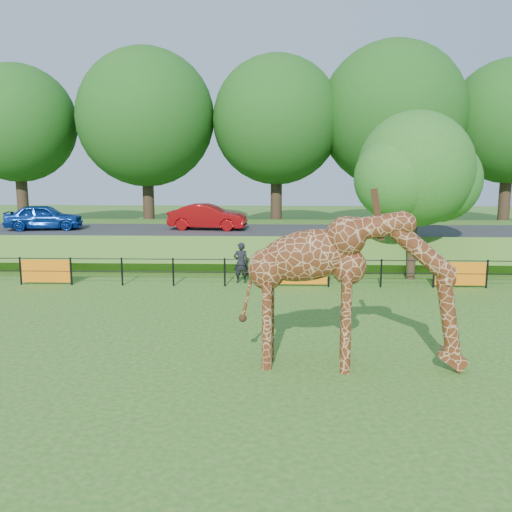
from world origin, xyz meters
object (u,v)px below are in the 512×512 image
(giraffe, at_px, (354,291))
(visitor, at_px, (241,263))
(tree_east, at_px, (417,174))
(car_blue, at_px, (44,217))
(car_red, at_px, (208,217))

(giraffe, xyz_separation_m, visitor, (-3.17, 9.19, -1.07))
(giraffe, relative_size, visitor, 3.24)
(visitor, bearing_deg, tree_east, -179.49)
(tree_east, bearing_deg, visitor, -171.94)
(car_blue, distance_m, visitor, 11.35)
(giraffe, distance_m, tree_east, 11.14)
(giraffe, bearing_deg, tree_east, 74.60)
(visitor, bearing_deg, car_red, -78.21)
(car_blue, height_order, car_red, same)
(car_blue, height_order, tree_east, tree_east)
(giraffe, bearing_deg, car_blue, 137.46)
(car_blue, xyz_separation_m, car_red, (8.00, 0.32, -0.00))
(car_red, bearing_deg, car_blue, 98.21)
(giraffe, distance_m, visitor, 9.78)
(car_blue, xyz_separation_m, visitor, (9.96, -5.29, -1.23))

